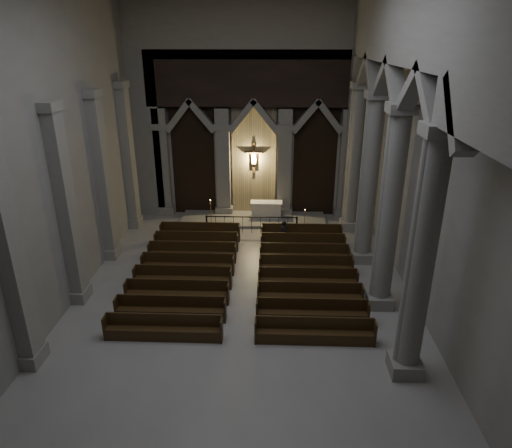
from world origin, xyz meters
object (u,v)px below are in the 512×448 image
(altar_rail, at_px, (252,222))
(pews, at_px, (246,274))
(worshipper, at_px, (284,233))
(candle_stand_right, at_px, (305,224))
(candle_stand_left, at_px, (211,218))
(altar, at_px, (266,209))

(altar_rail, bearing_deg, pews, -90.00)
(pews, bearing_deg, worshipper, 65.17)
(candle_stand_right, xyz_separation_m, worshipper, (-1.19, -2.13, 0.33))
(candle_stand_right, bearing_deg, candle_stand_left, 174.72)
(altar_rail, bearing_deg, candle_stand_left, 155.94)
(altar, relative_size, worshipper, 1.40)
(altar, relative_size, candle_stand_left, 1.20)
(altar, xyz_separation_m, candle_stand_right, (2.18, -1.52, -0.29))
(candle_stand_right, distance_m, worshipper, 2.46)
(candle_stand_right, height_order, worshipper, worshipper)
(altar, height_order, altar_rail, altar)
(worshipper, bearing_deg, candle_stand_left, 129.29)
(candle_stand_left, xyz_separation_m, candle_stand_right, (5.36, -0.50, -0.09))
(candle_stand_left, xyz_separation_m, pews, (2.40, -6.46, -0.11))
(candle_stand_right, xyz_separation_m, pews, (-2.96, -5.96, -0.03))
(altar, height_order, candle_stand_right, candle_stand_right)
(altar, bearing_deg, candle_stand_right, -34.78)
(candle_stand_left, bearing_deg, candle_stand_right, -5.28)
(candle_stand_left, distance_m, candle_stand_right, 5.39)
(altar_rail, xyz_separation_m, candle_stand_left, (-2.40, 1.07, -0.24))
(altar_rail, height_order, candle_stand_right, candle_stand_right)
(altar_rail, xyz_separation_m, candle_stand_right, (2.96, 0.58, -0.33))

